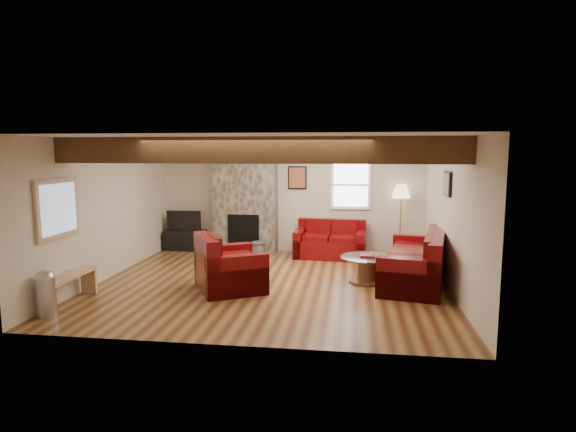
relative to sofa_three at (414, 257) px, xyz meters
name	(u,v)px	position (x,y,z in m)	size (l,w,h in m)	color
room	(271,212)	(-2.48, -0.37, 0.80)	(8.00, 8.00, 8.00)	#572F17
oak_beam	(255,150)	(-2.48, -1.62, 1.86)	(6.00, 0.36, 0.38)	#301F0E
chimney_breast	(246,199)	(-3.48, 2.12, 0.77)	(1.40, 0.67, 2.50)	#3A342C
back_window	(351,185)	(-1.13, 2.34, 1.10)	(0.90, 0.08, 1.10)	white
hatch_window	(57,208)	(-5.44, -1.87, 1.00)	(0.08, 1.00, 0.90)	#A58157
ceiling_dome	(327,143)	(-1.58, 0.53, 1.99)	(0.40, 0.40, 0.18)	white
artwork_back	(297,178)	(-2.33, 2.34, 1.25)	(0.42, 0.06, 0.52)	black
artwork_right	(447,184)	(0.48, -0.07, 1.30)	(0.06, 0.55, 0.42)	black
sofa_three	(414,257)	(0.00, 0.00, 0.00)	(2.34, 0.98, 0.91)	#4B0505
loveseat	(330,239)	(-1.55, 1.86, -0.05)	(1.51, 0.87, 0.80)	#4B0505
armchair_red	(230,262)	(-3.09, -0.82, 0.01)	(1.14, 1.00, 0.92)	#4B0505
coffee_table	(367,270)	(-0.81, -0.09, -0.22)	(0.94, 0.94, 0.49)	#4E2A19
tv_cabinet	(186,240)	(-4.93, 2.16, -0.22)	(0.95, 0.38, 0.47)	black
television	(185,220)	(-4.93, 2.16, 0.25)	(0.81, 0.11, 0.46)	black
floor_lamp	(401,195)	(-0.04, 2.18, 0.89)	(0.40, 0.40, 1.57)	tan
pine_bench	(69,289)	(-5.31, -1.91, -0.23)	(0.28, 1.19, 0.45)	#A58157
pedal_bin	(46,293)	(-5.30, -2.47, -0.12)	(0.27, 0.27, 0.67)	#AFAFB4
coal_bucket	(259,249)	(-3.09, 1.66, -0.28)	(0.36, 0.36, 0.34)	slate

